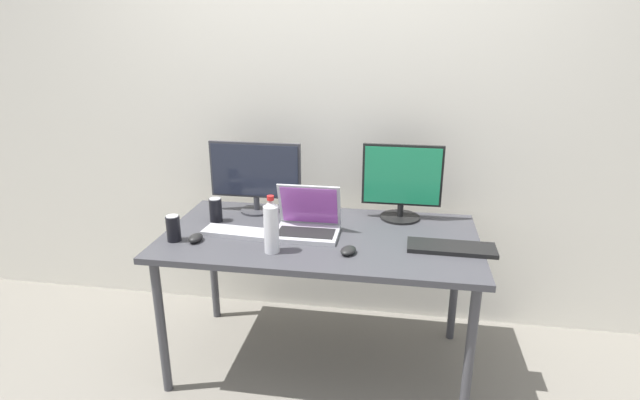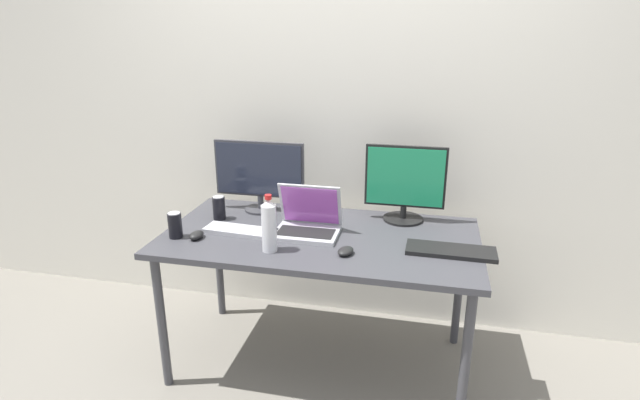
% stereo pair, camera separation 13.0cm
% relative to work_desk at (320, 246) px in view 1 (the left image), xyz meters
% --- Properties ---
extents(ground_plane, '(16.00, 16.00, 0.00)m').
position_rel_work_desk_xyz_m(ground_plane, '(0.00, 0.00, -0.68)').
color(ground_plane, gray).
extents(wall_back, '(7.00, 0.08, 2.60)m').
position_rel_work_desk_xyz_m(wall_back, '(0.00, 0.59, 0.62)').
color(wall_back, silver).
rests_on(wall_back, ground).
extents(work_desk, '(1.54, 0.80, 0.74)m').
position_rel_work_desk_xyz_m(work_desk, '(0.00, 0.00, 0.00)').
color(work_desk, '#424247').
rests_on(work_desk, ground).
extents(monitor_left, '(0.50, 0.18, 0.39)m').
position_rel_work_desk_xyz_m(monitor_left, '(-0.40, 0.27, 0.28)').
color(monitor_left, '#38383D').
rests_on(monitor_left, work_desk).
extents(monitor_center, '(0.41, 0.21, 0.40)m').
position_rel_work_desk_xyz_m(monitor_center, '(0.38, 0.29, 0.27)').
color(monitor_center, black).
rests_on(monitor_center, work_desk).
extents(laptop_silver, '(0.31, 0.24, 0.24)m').
position_rel_work_desk_xyz_m(laptop_silver, '(-0.06, 0.01, 0.12)').
color(laptop_silver, '#B7B7BC').
rests_on(laptop_silver, work_desk).
extents(keyboard_main, '(0.37, 0.15, 0.02)m').
position_rel_work_desk_xyz_m(keyboard_main, '(-0.39, -0.06, 0.07)').
color(keyboard_main, '#B2B2B7').
rests_on(keyboard_main, work_desk).
extents(keyboard_aux, '(0.40, 0.16, 0.02)m').
position_rel_work_desk_xyz_m(keyboard_aux, '(0.62, -0.08, 0.07)').
color(keyboard_aux, black).
rests_on(keyboard_aux, work_desk).
extents(mouse_by_keyboard, '(0.07, 0.10, 0.04)m').
position_rel_work_desk_xyz_m(mouse_by_keyboard, '(-0.57, -0.18, 0.08)').
color(mouse_by_keyboard, black).
rests_on(mouse_by_keyboard, work_desk).
extents(mouse_by_laptop, '(0.09, 0.11, 0.03)m').
position_rel_work_desk_xyz_m(mouse_by_laptop, '(0.16, -0.20, 0.08)').
color(mouse_by_laptop, black).
rests_on(mouse_by_laptop, work_desk).
extents(water_bottle, '(0.07, 0.07, 0.27)m').
position_rel_work_desk_xyz_m(water_bottle, '(-0.18, -0.23, 0.19)').
color(water_bottle, silver).
rests_on(water_bottle, work_desk).
extents(soda_can_near_keyboard, '(0.07, 0.07, 0.13)m').
position_rel_work_desk_xyz_m(soda_can_near_keyboard, '(-0.57, 0.09, 0.13)').
color(soda_can_near_keyboard, black).
rests_on(soda_can_near_keyboard, work_desk).
extents(soda_can_by_laptop, '(0.07, 0.07, 0.13)m').
position_rel_work_desk_xyz_m(soda_can_by_laptop, '(-0.67, -0.18, 0.13)').
color(soda_can_by_laptop, black).
rests_on(soda_can_by_laptop, work_desk).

